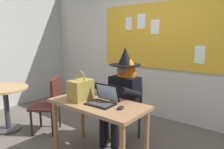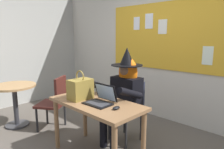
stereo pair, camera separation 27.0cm
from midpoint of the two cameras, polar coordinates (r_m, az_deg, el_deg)
The scene contains 10 objects.
wall_back_bulletin at distance 3.92m, azimuth 16.79°, elevation 7.73°, with size 5.65×1.96×2.74m.
wall_side_window at distance 4.92m, azimuth -26.24°, elevation 7.46°, with size 0.12×11.52×2.74m.
desk_main at distance 2.60m, azimuth -1.41°, elevation -10.05°, with size 1.24×0.63×0.74m.
chair_at_desk at distance 3.13m, azimuth 7.27°, elevation -8.98°, with size 0.44×0.44×0.90m.
person_costumed at distance 2.96m, azimuth 5.93°, elevation -4.45°, with size 0.59×0.69×1.40m.
laptop at distance 2.50m, azimuth -0.04°, elevation -6.93°, with size 0.34×0.30×0.23m.
computer_mouse at distance 2.32m, azimuth 4.58°, elevation -9.32°, with size 0.06×0.10×0.03m, color black.
handbag at distance 2.67m, azimuth -5.97°, elevation -4.04°, with size 0.20×0.30×0.38m.
side_table_round at distance 3.85m, azimuth -23.70°, elevation -5.54°, with size 0.71×0.71×0.73m.
chair_spare_by_window at distance 3.51m, azimuth -13.50°, elevation -7.04°, with size 0.58×0.58×0.90m.
Camera 2 is at (1.89, -1.66, 1.55)m, focal length 32.79 mm.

